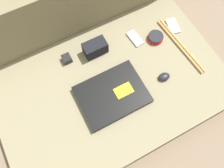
% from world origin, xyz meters
% --- Properties ---
extents(ground_plane, '(8.00, 8.00, 0.00)m').
position_xyz_m(ground_plane, '(0.00, 0.00, 0.00)').
color(ground_plane, '#7A6651').
extents(couch_seat, '(1.19, 0.75, 0.11)m').
position_xyz_m(couch_seat, '(0.00, 0.00, 0.06)').
color(couch_seat, '#847A5B').
rests_on(couch_seat, ground_plane).
extents(couch_backrest, '(1.19, 0.20, 0.44)m').
position_xyz_m(couch_backrest, '(0.00, 0.48, 0.22)').
color(couch_backrest, '#756B4C').
rests_on(couch_backrest, ground_plane).
extents(laptop, '(0.34, 0.25, 0.03)m').
position_xyz_m(laptop, '(-0.03, -0.05, 0.13)').
color(laptop, black).
rests_on(laptop, couch_seat).
extents(computer_mouse, '(0.07, 0.05, 0.03)m').
position_xyz_m(computer_mouse, '(0.26, -0.09, 0.13)').
color(computer_mouse, black).
rests_on(computer_mouse, couch_seat).
extents(speaker_puck, '(0.09, 0.09, 0.03)m').
position_xyz_m(speaker_puck, '(0.35, 0.14, 0.13)').
color(speaker_puck, red).
rests_on(speaker_puck, couch_seat).
extents(phone_silver, '(0.06, 0.11, 0.01)m').
position_xyz_m(phone_silver, '(0.25, 0.19, 0.12)').
color(phone_silver, '#99999E').
rests_on(phone_silver, couch_seat).
extents(phone_black, '(0.08, 0.11, 0.01)m').
position_xyz_m(phone_black, '(0.48, 0.16, 0.12)').
color(phone_black, '#B7B7BC').
rests_on(phone_black, couch_seat).
extents(camera_pouch, '(0.13, 0.07, 0.08)m').
position_xyz_m(camera_pouch, '(0.01, 0.22, 0.15)').
color(camera_pouch, black).
rests_on(camera_pouch, couch_seat).
extents(charger_brick, '(0.05, 0.05, 0.03)m').
position_xyz_m(charger_brick, '(-0.15, 0.24, 0.13)').
color(charger_brick, black).
rests_on(charger_brick, couch_seat).
extents(drumstick_pair, '(0.06, 0.39, 0.01)m').
position_xyz_m(drumstick_pair, '(0.45, 0.03, 0.12)').
color(drumstick_pair, tan).
rests_on(drumstick_pair, couch_seat).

